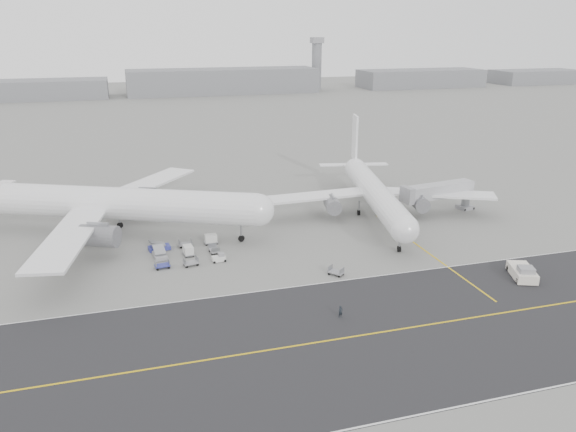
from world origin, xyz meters
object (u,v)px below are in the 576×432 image
object	(u,v)px
pushback_tug	(523,272)
jet_bridge	(439,192)
airliner_b	(374,192)
ground_crew_a	(341,312)
control_tower	(317,63)
airliner_a	(111,203)

from	to	relation	value
pushback_tug	jet_bridge	bearing A→B (deg)	103.40
airliner_b	pushback_tug	xyz separation A→B (m)	(9.26, -34.88, -4.05)
airliner_b	jet_bridge	bearing A→B (deg)	-0.44
pushback_tug	jet_bridge	world-z (taller)	jet_bridge
jet_bridge	ground_crew_a	distance (m)	50.67
control_tower	airliner_b	world-z (taller)	control_tower
airliner_b	jet_bridge	world-z (taller)	airliner_b
control_tower	pushback_tug	world-z (taller)	control_tower
jet_bridge	control_tower	bearing A→B (deg)	68.00
control_tower	airliner_a	bearing A→B (deg)	-117.33
airliner_a	jet_bridge	distance (m)	65.16
jet_bridge	ground_crew_a	bearing A→B (deg)	-143.66
airliner_a	pushback_tug	distance (m)	71.91
pushback_tug	jet_bridge	size ratio (longest dim) A/B	0.47
jet_bridge	ground_crew_a	world-z (taller)	jet_bridge
airliner_b	pushback_tug	world-z (taller)	airliner_b
control_tower	ground_crew_a	xyz separation A→B (m)	(-92.89, -277.92, -15.40)
control_tower	ground_crew_a	distance (m)	293.44
airliner_a	jet_bridge	world-z (taller)	airliner_a
ground_crew_a	airliner_a	bearing A→B (deg)	115.72
airliner_a	pushback_tug	world-z (taller)	airliner_a
airliner_b	jet_bridge	size ratio (longest dim) A/B	2.81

